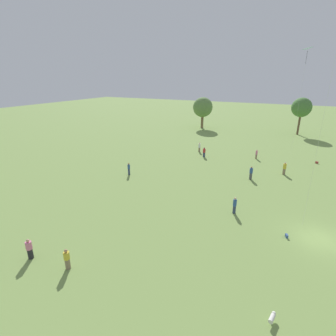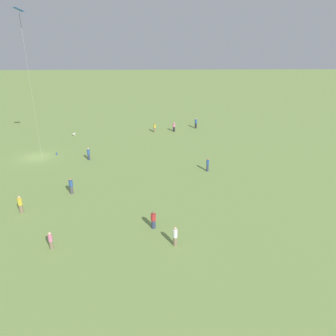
% 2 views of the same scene
% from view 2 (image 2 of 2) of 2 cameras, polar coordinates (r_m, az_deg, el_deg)
% --- Properties ---
extents(ground_plane, '(240.00, 240.00, 0.00)m').
position_cam_2_polar(ground_plane, '(50.08, -21.84, 1.77)').
color(ground_plane, '#7A994C').
extents(person_0, '(0.60, 0.60, 1.69)m').
position_cam_2_polar(person_0, '(29.68, -2.57, -9.03)').
color(person_0, '#333D5B').
rests_on(person_0, ground_plane).
extents(person_1, '(0.50, 0.50, 1.76)m').
position_cam_2_polar(person_1, '(27.42, 1.25, -11.81)').
color(person_1, '#847056').
rests_on(person_1, ground_plane).
extents(person_2, '(0.50, 0.50, 1.77)m').
position_cam_2_polar(person_2, '(46.48, -13.67, 2.40)').
color(person_2, '#333D5B').
rests_on(person_2, ground_plane).
extents(person_3, '(0.39, 0.39, 1.75)m').
position_cam_2_polar(person_3, '(41.74, 6.92, 0.58)').
color(person_3, '#333D5B').
rests_on(person_3, ground_plane).
extents(person_4, '(0.48, 0.48, 1.59)m').
position_cam_2_polar(person_4, '(28.68, -19.77, -11.80)').
color(person_4, '#847056').
rests_on(person_4, ground_plane).
extents(person_5, '(0.64, 0.64, 1.89)m').
position_cam_2_polar(person_5, '(61.05, 4.87, 7.77)').
color(person_5, '#232328').
rests_on(person_5, ground_plane).
extents(person_6, '(0.59, 0.59, 1.64)m').
position_cam_2_polar(person_6, '(58.36, -2.34, 7.01)').
color(person_6, '#847056').
rests_on(person_6, ground_plane).
extents(person_7, '(0.55, 0.55, 1.81)m').
position_cam_2_polar(person_7, '(35.08, -24.33, -5.81)').
color(person_7, '#847056').
rests_on(person_7, ground_plane).
extents(person_8, '(0.58, 0.58, 1.82)m').
position_cam_2_polar(person_8, '(37.16, -16.53, -3.05)').
color(person_8, '#4C4C51').
rests_on(person_8, ground_plane).
extents(person_9, '(0.62, 0.62, 1.71)m').
position_cam_2_polar(person_9, '(58.82, 1.04, 7.18)').
color(person_9, '#232328').
rests_on(person_9, ground_plane).
extents(kite_1, '(1.47, 1.48, 19.06)m').
position_cam_2_polar(kite_1, '(45.31, -24.40, 22.77)').
color(kite_1, blue).
rests_on(kite_1, ground_plane).
extents(dog_0, '(0.37, 0.79, 0.50)m').
position_cam_2_polar(dog_0, '(58.52, -16.05, 5.72)').
color(dog_0, silver).
rests_on(dog_0, ground_plane).
extents(picnic_bag_1, '(0.29, 0.41, 0.28)m').
position_cam_2_polar(picnic_bag_1, '(50.05, -18.79, 2.36)').
color(picnic_bag_1, '#33518C').
rests_on(picnic_bag_1, ground_plane).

